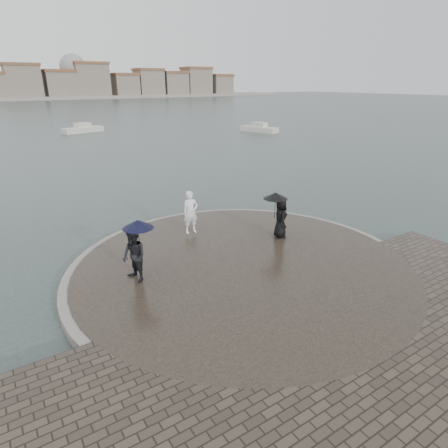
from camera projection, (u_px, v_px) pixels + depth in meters
ground at (313, 319)px, 10.91m from camera, size 400.00×400.00×0.00m
kerb_ring at (243, 268)px, 13.60m from camera, size 12.50×12.50×0.32m
quay_tip at (243, 267)px, 13.59m from camera, size 11.90×11.90×0.36m
statue at (191, 212)px, 15.94m from camera, size 0.71×0.50×1.84m
visitor_left at (135, 249)px, 12.00m from camera, size 1.19×1.11×2.04m
visitor_right at (279, 212)px, 15.42m from camera, size 1.17×1.09×1.95m
boats at (122, 137)px, 44.08m from camera, size 37.79×22.49×1.50m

